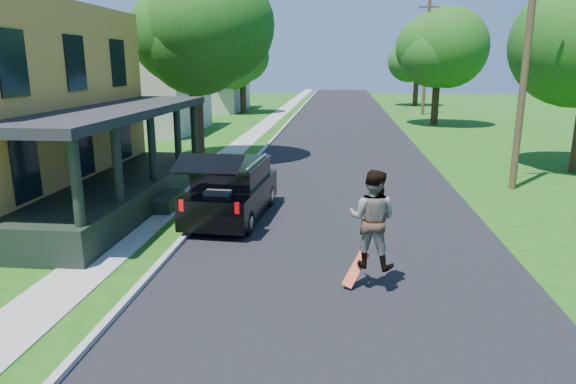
# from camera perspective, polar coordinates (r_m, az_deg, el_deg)

# --- Properties ---
(ground) EXTENTS (140.00, 140.00, 0.00)m
(ground) POSITION_cam_1_polar(r_m,az_deg,el_deg) (9.93, 6.09, -12.25)
(ground) COLOR #154D0F
(ground) RESTS_ON ground
(street) EXTENTS (8.00, 120.00, 0.02)m
(street) POSITION_cam_1_polar(r_m,az_deg,el_deg) (29.24, 6.06, 5.40)
(street) COLOR black
(street) RESTS_ON ground
(curb) EXTENTS (0.15, 120.00, 0.12)m
(curb) POSITION_cam_1_polar(r_m,az_deg,el_deg) (29.50, -1.87, 5.55)
(curb) COLOR #9E9E99
(curb) RESTS_ON ground
(sidewalk) EXTENTS (1.30, 120.00, 0.03)m
(sidewalk) POSITION_cam_1_polar(r_m,az_deg,el_deg) (29.75, -4.84, 5.58)
(sidewalk) COLOR gray
(sidewalk) RESTS_ON ground
(front_walk) EXTENTS (6.50, 1.20, 0.03)m
(front_walk) POSITION_cam_1_polar(r_m,az_deg,el_deg) (18.15, -25.48, -1.31)
(front_walk) COLOR gray
(front_walk) RESTS_ON ground
(neighbor_house_mid) EXTENTS (12.78, 12.78, 8.30)m
(neighbor_house_mid) POSITION_cam_1_polar(r_m,az_deg,el_deg) (35.52, -16.72, 13.22)
(neighbor_house_mid) COLOR #AAA597
(neighbor_house_mid) RESTS_ON ground
(neighbor_house_far) EXTENTS (12.78, 12.78, 8.30)m
(neighbor_house_far) POSITION_cam_1_polar(r_m,az_deg,el_deg) (50.70, -9.72, 13.70)
(neighbor_house_far) COLOR #AAA597
(neighbor_house_far) RESTS_ON ground
(black_suv) EXTENTS (2.08, 4.80, 2.19)m
(black_suv) POSITION_cam_1_polar(r_m,az_deg,el_deg) (14.91, -6.23, 0.22)
(black_suv) COLOR black
(black_suv) RESTS_ON ground
(skateboarder) EXTENTS (1.13, 0.99, 1.96)m
(skateboarder) POSITION_cam_1_polar(r_m,az_deg,el_deg) (10.13, 9.33, -2.95)
(skateboarder) COLOR black
(skateboarder) RESTS_ON ground
(skateboard) EXTENTS (0.57, 0.57, 0.65)m
(skateboard) POSITION_cam_1_polar(r_m,az_deg,el_deg) (10.53, 7.56, -8.59)
(skateboard) COLOR #AE260E
(skateboard) RESTS_ON ground
(tree_left_mid) EXTENTS (5.84, 5.59, 9.05)m
(tree_left_mid) POSITION_cam_1_polar(r_m,az_deg,el_deg) (24.29, -10.62, 17.91)
(tree_left_mid) COLOR black
(tree_left_mid) RESTS_ON ground
(tree_left_far) EXTENTS (5.18, 5.04, 7.69)m
(tree_left_far) POSITION_cam_1_polar(r_m,az_deg,el_deg) (46.98, -5.13, 14.77)
(tree_left_far) COLOR black
(tree_left_far) RESTS_ON ground
(tree_right_mid) EXTENTS (5.43, 5.33, 8.55)m
(tree_right_mid) POSITION_cam_1_polar(r_m,az_deg,el_deg) (39.40, 16.39, 15.39)
(tree_right_mid) COLOR black
(tree_right_mid) RESTS_ON ground
(tree_right_far) EXTENTS (6.18, 5.88, 7.11)m
(tree_right_far) POSITION_cam_1_polar(r_m,az_deg,el_deg) (56.56, 14.14, 13.91)
(tree_right_far) COLOR black
(tree_right_far) RESTS_ON ground
(utility_pole_near) EXTENTS (1.50, 0.27, 9.47)m
(utility_pole_near) POSITION_cam_1_polar(r_m,az_deg,el_deg) (19.72, 25.04, 14.22)
(utility_pole_near) COLOR #3C2A1C
(utility_pole_near) RESTS_ON ground
(utility_pole_far) EXTENTS (1.76, 0.29, 9.61)m
(utility_pole_far) POSITION_cam_1_polar(r_m,az_deg,el_deg) (46.83, 15.09, 14.35)
(utility_pole_far) COLOR #3C2A1C
(utility_pole_far) RESTS_ON ground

